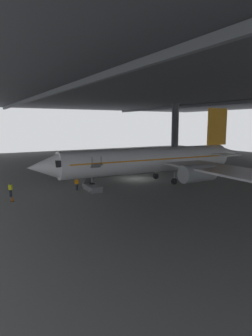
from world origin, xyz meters
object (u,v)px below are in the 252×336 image
object	(u,v)px
crew_worker_by_stairs	(77,183)
traffic_cone_orange	(12,199)
airplane_main	(154,160)
boarding_stairs	(92,185)
crew_worker_near_nose	(10,189)

from	to	relation	value
crew_worker_by_stairs	traffic_cone_orange	size ratio (longest dim) A/B	2.76
airplane_main	traffic_cone_orange	world-z (taller)	airplane_main
boarding_stairs	crew_worker_by_stairs	bearing A→B (deg)	-117.67
crew_worker_near_nose	boarding_stairs	bearing A→B (deg)	80.99
crew_worker_near_nose	traffic_cone_orange	distance (m)	2.29
airplane_main	traffic_cone_orange	bearing A→B (deg)	-87.99
airplane_main	crew_worker_near_nose	size ratio (longest dim) A/B	20.53
traffic_cone_orange	boarding_stairs	bearing A→B (deg)	93.57
crew_worker_near_nose	traffic_cone_orange	xyz separation A→B (m)	(2.18, -0.18, -0.69)
boarding_stairs	traffic_cone_orange	xyz separation A→B (m)	(0.62, -9.97, -0.43)
airplane_main	crew_worker_near_nose	world-z (taller)	airplane_main
airplane_main	boarding_stairs	distance (m)	10.14
crew_worker_by_stairs	boarding_stairs	bearing A→B (deg)	62.33
traffic_cone_orange	airplane_main	bearing A→B (deg)	92.01
crew_worker_by_stairs	traffic_cone_orange	xyz separation A→B (m)	(1.56, -8.18, -0.65)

